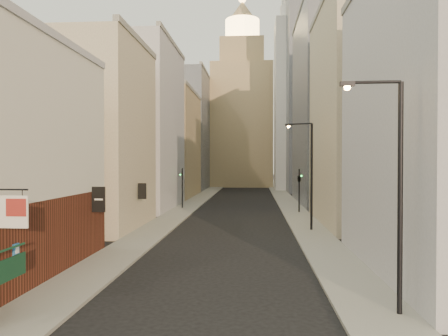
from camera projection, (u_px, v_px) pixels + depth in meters
The scene contains 15 objects.
sidewalk_left at pixel (199, 199), 66.60m from camera, with size 3.00×140.00×0.15m, color gray.
sidewalk_right at pixel (285, 199), 65.70m from camera, with size 3.00×140.00×0.15m, color gray.
left_bldg_beige at pixel (95, 137), 37.94m from camera, with size 8.00×12.00×16.00m, color tan.
left_bldg_grey at pixel (142, 128), 53.86m from camera, with size 8.00×16.00×20.00m, color #A2A2A7.
left_bldg_tan at pixel (170, 145), 71.84m from camera, with size 8.00×18.00×17.00m, color #9F875E.
left_bldg_wingrid at pixel (188, 132), 91.74m from camera, with size 8.00×20.00×24.00m, color gray.
right_bldg_beige at pixel (364, 116), 40.22m from camera, with size 8.00×16.00×20.00m, color tan.
right_bldg_wingrid at pixel (328, 109), 60.13m from camera, with size 8.00×20.00×26.00m, color gray.
highrise at pixel (335, 63), 87.44m from camera, with size 21.00×23.00×51.20m.
clock_tower at pixel (242, 111), 102.85m from camera, with size 14.00×14.00×44.90m.
white_tower at pixel (295, 98), 88.11m from camera, with size 8.00×8.00×41.50m.
streetlamp_near at pixel (394, 182), 16.25m from camera, with size 2.32×0.24×8.86m.
streetlamp_mid at pixel (309, 169), 36.35m from camera, with size 2.24×1.08×9.05m.
traffic_light_left at pixel (182, 181), 53.27m from camera, with size 0.55×0.44×5.00m.
traffic_light_right at pixel (299, 179), 48.89m from camera, with size 0.77×0.77×5.00m.
Camera 1 is at (1.87, -11.10, 5.85)m, focal length 35.00 mm.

